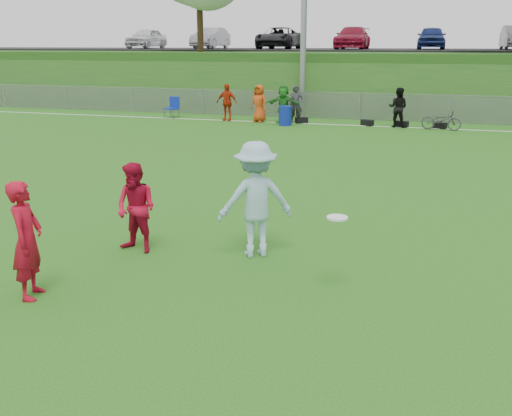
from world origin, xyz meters
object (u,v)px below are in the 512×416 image
at_px(player_red_center, 136,208).
at_px(bicycle, 441,120).
at_px(player_red_left, 27,240).
at_px(player_blue, 255,200).
at_px(recycling_bin, 285,116).
at_px(frisbee, 337,218).

height_order(player_red_center, bicycle, player_red_center).
distance_m(player_red_left, player_red_center, 2.19).
bearing_deg(player_red_center, player_blue, 23.33).
xyz_separation_m(recycling_bin, bicycle, (6.61, 0.46, -0.00)).
relative_size(player_red_center, recycling_bin, 1.86).
bearing_deg(player_blue, frisbee, 114.50).
bearing_deg(recycling_bin, frisbee, -74.24).
distance_m(player_red_left, frisbee, 4.41).
relative_size(player_red_left, player_red_center, 1.09).
bearing_deg(player_red_left, bicycle, -34.68).
bearing_deg(recycling_bin, bicycle, 3.98).
bearing_deg(player_red_left, player_red_center, -32.77).
distance_m(player_red_left, player_blue, 3.64).
relative_size(player_blue, bicycle, 1.23).
xyz_separation_m(player_red_center, frisbee, (3.58, -0.75, 0.36)).
height_order(player_red_left, recycling_bin, player_red_left).
height_order(player_red_center, recycling_bin, player_red_center).
distance_m(player_red_center, frisbee, 3.68).
bearing_deg(frisbee, player_red_left, -162.02).
relative_size(frisbee, bicycle, 0.19).
relative_size(player_red_center, frisbee, 5.15).
xyz_separation_m(frisbee, recycling_bin, (-4.77, 16.92, -0.73)).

